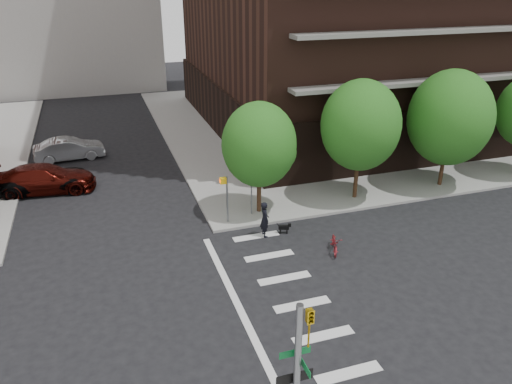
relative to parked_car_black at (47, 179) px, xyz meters
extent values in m
plane|color=black|center=(7.37, -15.53, -0.77)|extent=(120.00, 120.00, 0.00)
cube|color=gray|center=(27.87, 7.97, -0.69)|extent=(39.00, 33.00, 0.15)
cube|color=silver|center=(10.37, -19.53, -0.76)|extent=(2.40, 0.50, 0.01)
cube|color=silver|center=(10.37, -17.53, -0.76)|extent=(2.40, 0.50, 0.01)
cube|color=silver|center=(10.37, -15.53, -0.76)|extent=(2.40, 0.50, 0.01)
cube|color=silver|center=(10.37, -13.53, -0.76)|extent=(2.40, 0.50, 0.01)
cube|color=silver|center=(10.37, -11.53, -0.76)|extent=(2.40, 0.50, 0.01)
cube|color=silver|center=(10.37, -9.53, -0.76)|extent=(2.40, 0.50, 0.01)
cube|color=silver|center=(7.87, -15.53, -0.76)|extent=(0.30, 13.00, 0.01)
cube|color=black|center=(25.37, 8.47, 1.38)|extent=(25.50, 25.50, 4.00)
cylinder|color=#301E11|center=(11.37, -7.03, 0.53)|extent=(0.24, 0.24, 2.30)
sphere|color=#235B19|center=(11.37, -7.03, 3.28)|extent=(4.00, 4.00, 4.00)
cylinder|color=#301E11|center=(17.37, -7.03, 0.68)|extent=(0.24, 0.24, 2.60)
sphere|color=#235B19|center=(17.37, -7.03, 3.78)|extent=(4.50, 4.50, 4.50)
cylinder|color=#301E11|center=(23.37, -7.03, 0.53)|extent=(0.24, 0.24, 2.30)
sphere|color=#235B19|center=(23.37, -7.03, 3.68)|extent=(5.00, 5.00, 5.00)
imported|color=gold|center=(7.12, -23.03, 4.68)|extent=(0.16, 0.20, 1.00)
cube|color=#0A5926|center=(6.87, -22.88, 3.98)|extent=(0.75, 0.02, 0.18)
cube|color=#0A5926|center=(7.02, -23.03, 3.73)|extent=(0.02, 0.75, 0.18)
cube|color=black|center=(6.87, -22.91, 3.28)|extent=(0.90, 0.02, 0.28)
cylinder|color=slate|center=(9.37, -7.73, 0.68)|extent=(0.10, 0.10, 2.60)
cube|color=gold|center=(9.17, -7.73, 1.78)|extent=(0.32, 0.25, 0.32)
cylinder|color=slate|center=(10.87, -7.23, 0.48)|extent=(0.08, 0.08, 2.20)
cube|color=gold|center=(10.87, -7.38, 1.38)|extent=(0.64, 0.02, 0.64)
imported|color=black|center=(0.00, 0.00, 0.00)|extent=(2.94, 5.69, 1.53)
imported|color=#430D08|center=(-0.09, -0.10, 0.09)|extent=(2.97, 6.13, 1.72)
imported|color=#A9ACB0|center=(1.25, 5.46, 0.02)|extent=(2.07, 4.93, 1.58)
imported|color=maroon|center=(13.53, -12.09, -0.32)|extent=(1.16, 1.80, 0.89)
imported|color=black|center=(10.82, -9.59, 0.18)|extent=(0.69, 0.46, 1.90)
cube|color=black|center=(11.85, -9.63, -0.43)|extent=(0.56, 0.33, 0.21)
cube|color=black|center=(12.13, -9.72, -0.30)|extent=(0.19, 0.17, 0.16)
cylinder|color=black|center=(12.01, -9.58, -0.65)|extent=(0.05, 0.05, 0.23)
cylinder|color=black|center=(11.69, -9.69, -0.65)|extent=(0.05, 0.05, 0.23)
camera|label=1|loc=(3.34, -30.80, 11.74)|focal=35.00mm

